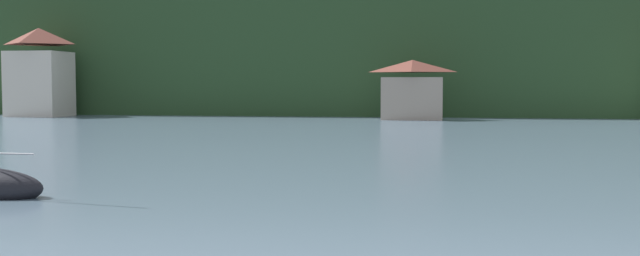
% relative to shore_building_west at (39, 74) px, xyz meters
% --- Properties ---
extents(wooded_hillside, '(352.00, 73.46, 41.58)m').
position_rel_shore_building_west_xyz_m(wooded_hillside, '(42.53, 47.39, 2.05)').
color(wooded_hillside, '#264223').
rests_on(wooded_hillside, ground_plane).
extents(shore_building_west, '(6.96, 6.18, 11.04)m').
position_rel_shore_building_west_xyz_m(shore_building_west, '(0.00, 0.00, 0.00)').
color(shore_building_west, beige).
rests_on(shore_building_west, ground_plane).
extents(shore_building_westcentral, '(7.17, 4.15, 6.78)m').
position_rel_shore_building_west_xyz_m(shore_building_westcentral, '(46.48, -0.97, -2.07)').
color(shore_building_westcentral, gray).
rests_on(shore_building_westcentral, ground_plane).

